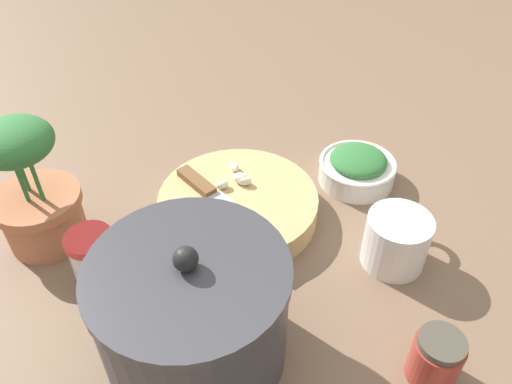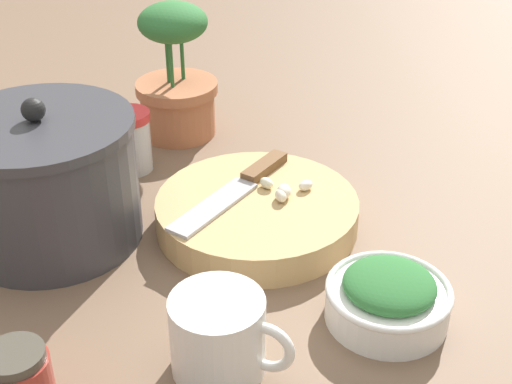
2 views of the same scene
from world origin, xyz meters
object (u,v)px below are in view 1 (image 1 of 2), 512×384
object	(u,v)px
spice_jar	(94,259)
potted_herb	(34,194)
stock_pot	(193,313)
chef_knife	(218,200)
coffee_mug	(397,240)
herb_bowl	(357,168)
cutting_board	(238,205)
honey_jar	(436,358)
garlic_cloves	(237,178)

from	to	relation	value
spice_jar	potted_herb	xyz separation A→B (m)	(0.13, -0.03, 0.05)
spice_jar	stock_pot	xyz separation A→B (m)	(-0.19, 0.03, 0.04)
chef_knife	coffee_mug	distance (m)	0.28
chef_knife	coffee_mug	world-z (taller)	coffee_mug
stock_pot	herb_bowl	bearing A→B (deg)	-98.46
coffee_mug	cutting_board	bearing A→B (deg)	5.02
coffee_mug	honey_jar	bearing A→B (deg)	120.11
coffee_mug	chef_knife	bearing A→B (deg)	10.45
coffee_mug	potted_herb	xyz separation A→B (m)	(0.49, 0.21, 0.05)
herb_bowl	chef_knife	bearing A→B (deg)	51.76
cutting_board	chef_knife	distance (m)	0.04
honey_jar	cutting_board	bearing A→B (deg)	-21.89
honey_jar	stock_pot	bearing A→B (deg)	21.57
honey_jar	garlic_cloves	bearing A→B (deg)	-24.98
chef_knife	stock_pot	distance (m)	0.24
cutting_board	chef_knife	size ratio (longest dim) A/B	1.16
cutting_board	chef_knife	xyz separation A→B (m)	(0.02, 0.03, 0.03)
garlic_cloves	spice_jar	bearing A→B (deg)	70.03
coffee_mug	honey_jar	xyz separation A→B (m)	(-0.09, 0.16, -0.01)
chef_knife	garlic_cloves	world-z (taller)	garlic_cloves
potted_herb	chef_knife	bearing A→B (deg)	-144.22
cutting_board	stock_pot	world-z (taller)	stock_pot
herb_bowl	coffee_mug	world-z (taller)	coffee_mug
stock_pot	potted_herb	world-z (taller)	potted_herb
cutting_board	stock_pot	bearing A→B (deg)	107.83
chef_knife	honey_jar	distance (m)	0.38
cutting_board	honey_jar	size ratio (longest dim) A/B	3.58
coffee_mug	stock_pot	bearing A→B (deg)	56.93
garlic_cloves	coffee_mug	distance (m)	0.27
spice_jar	chef_knife	bearing A→B (deg)	-115.34
spice_jar	coffee_mug	world-z (taller)	spice_jar
coffee_mug	spice_jar	bearing A→B (deg)	33.29
spice_jar	stock_pot	world-z (taller)	stock_pot
cutting_board	potted_herb	size ratio (longest dim) A/B	1.21
herb_bowl	stock_pot	bearing A→B (deg)	81.54
stock_pot	potted_herb	size ratio (longest dim) A/B	1.07
stock_pot	potted_herb	distance (m)	0.32
herb_bowl	honey_jar	xyz separation A→B (m)	(-0.21, 0.32, 0.01)
honey_jar	potted_herb	world-z (taller)	potted_herb
cutting_board	potted_herb	xyz separation A→B (m)	(0.24, 0.18, 0.07)
cutting_board	potted_herb	distance (m)	0.31
cutting_board	potted_herb	world-z (taller)	potted_herb
coffee_mug	garlic_cloves	bearing A→B (deg)	-1.82
chef_knife	potted_herb	size ratio (longest dim) A/B	1.04
garlic_cloves	stock_pot	distance (m)	0.29
cutting_board	stock_pot	distance (m)	0.26
garlic_cloves	honey_jar	world-z (taller)	honey_jar
garlic_cloves	spice_jar	distance (m)	0.26
garlic_cloves	spice_jar	size ratio (longest dim) A/B	0.82
cutting_board	coffee_mug	size ratio (longest dim) A/B	2.06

